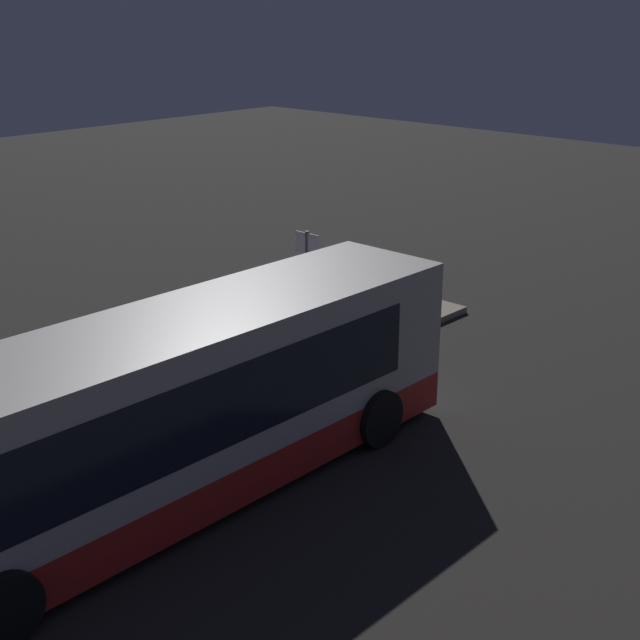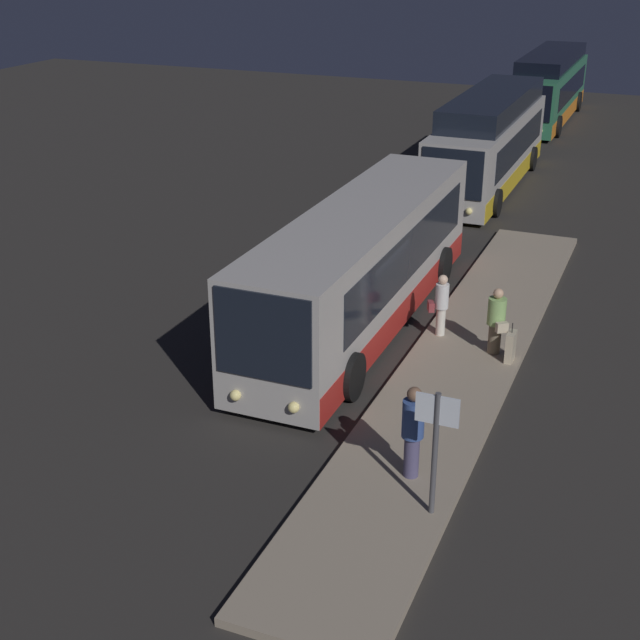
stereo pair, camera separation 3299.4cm
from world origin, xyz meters
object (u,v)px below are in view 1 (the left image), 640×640
at_px(bus_lead, 162,418).
at_px(passenger_boarding, 103,402).
at_px(passenger_with_bags, 300,299).
at_px(sign_post, 307,264).
at_px(passenger_waiting, 81,371).
at_px(suitcase, 83,385).

height_order(bus_lead, passenger_boarding, bus_lead).
distance_m(passenger_boarding, passenger_with_bags, 6.39).
bearing_deg(passenger_boarding, sign_post, 169.38).
xyz_separation_m(passenger_with_bags, sign_post, (0.96, 0.67, 0.53)).
relative_size(passenger_boarding, passenger_waiting, 0.97).
xyz_separation_m(bus_lead, passenger_boarding, (0.32, 2.18, -0.53)).
bearing_deg(passenger_boarding, passenger_with_bags, 165.68).
bearing_deg(passenger_with_bags, bus_lead, -66.89).
xyz_separation_m(passenger_with_bags, suitcase, (-5.49, 0.73, -0.64)).
xyz_separation_m(bus_lead, passenger_with_bags, (6.60, 3.37, -0.39)).
bearing_deg(passenger_boarding, bus_lead, 56.48).
bearing_deg(bus_lead, passenger_waiting, 77.14).
bearing_deg(suitcase, bus_lead, -105.13).
bearing_deg(passenger_waiting, bus_lead, -50.73).
bearing_deg(passenger_boarding, passenger_waiting, -134.08).
bearing_deg(bus_lead, suitcase, 74.87).
distance_m(passenger_boarding, passenger_waiting, 1.58).
bearing_deg(passenger_waiting, passenger_with_bags, 49.14).
relative_size(passenger_with_bags, sign_post, 0.78).
bearing_deg(sign_post, bus_lead, -151.85).
bearing_deg(passenger_with_bags, passenger_boarding, -83.21).
height_order(bus_lead, passenger_waiting, bus_lead).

